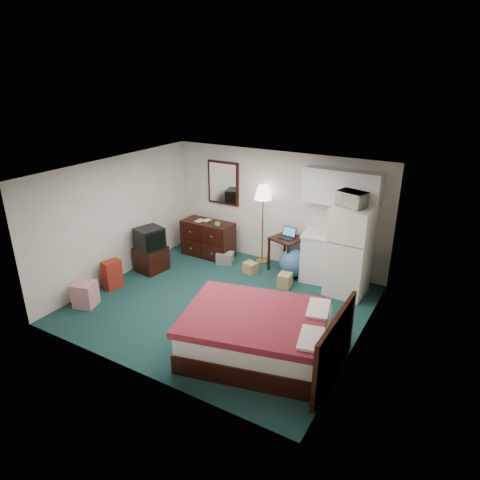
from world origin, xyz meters
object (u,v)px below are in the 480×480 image
Objects in this scene: floor_lamp at (263,225)px; tv_stand at (151,259)px; bed at (257,335)px; dresser at (208,239)px; desk at (286,254)px; fridge at (350,251)px; kitchen_counter at (325,258)px; suitcase at (112,274)px.

tv_stand is at bearing -139.57° from floor_lamp.
tv_stand is at bearing 143.02° from bed.
dresser is 1.91m from desk.
fridge is 4.16m from tv_stand.
floor_lamp is (1.26, 0.30, 0.48)m from dresser.
fridge is at bearing 2.63° from desk.
desk is 2.92m from tv_stand.
desk is 0.43× the size of fridge.
kitchen_counter is (0.88, -0.02, 0.11)m from desk.
desk is 3.05m from bed.
suitcase reaches higher than tv_stand.
floor_lamp reaches higher than fridge.
floor_lamp is 2.53m from tv_stand.
fridge is (2.08, -0.46, -0.02)m from floor_lamp.
kitchen_counter is 0.75m from fridge.
suitcase is (-0.14, -1.00, 0.02)m from tv_stand.
kitchen_counter is 1.69× the size of suitcase.
fridge is 2.99× the size of tv_stand.
floor_lamp is at bearing 170.04° from fridge.
dresser is 2.41m from suitcase.
desk is (1.90, 0.18, -0.04)m from dresser.
dresser is 2.09× the size of suitcase.
floor_lamp reaches higher than tv_stand.
dresser is 1.43m from tv_stand.
dresser is at bearing 179.76° from fridge.
fridge reaches higher than dresser.
kitchen_counter reaches higher than dresser.
tv_stand is at bearing -133.91° from desk.
dresser reaches higher than suitcase.
floor_lamp reaches higher than bed.
dresser is 0.68× the size of floor_lamp.
suitcase is (-0.75, -2.29, -0.12)m from dresser.
suitcase is (-3.50, 0.45, -0.05)m from bed.
tv_stand is at bearing -114.73° from dresser.
desk is at bearing 38.82° from tv_stand.
bed is at bearing -58.05° from desk.
bed is 3.66× the size of suitcase.
desk is (0.65, -0.12, -0.51)m from floor_lamp.
desk is 1.29× the size of tv_stand.
floor_lamp is 0.84× the size of bed.
dresser is at bearing -166.42° from floor_lamp.
bed is (0.85, -2.92, -0.04)m from desk.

